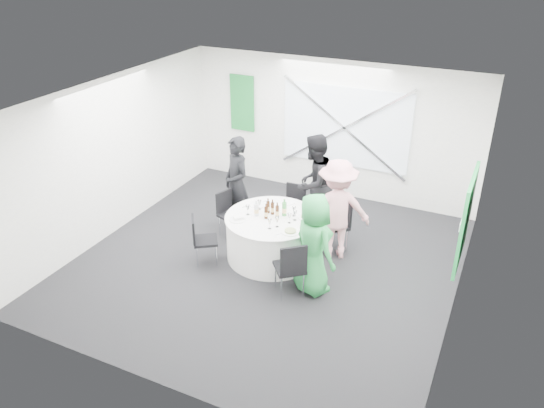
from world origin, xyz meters
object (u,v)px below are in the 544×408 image
at_px(banquet_table, 272,237).
at_px(person_woman_green, 314,244).
at_px(person_man_back_left, 237,183).
at_px(clear_water_bottle, 256,210).
at_px(person_man_back, 314,183).
at_px(person_woman_pink, 337,210).
at_px(chair_front_left, 201,237).
at_px(chair_front_right, 291,265).
at_px(green_water_bottle, 284,209).
at_px(chair_back_right, 340,220).
at_px(chair_back_left, 228,210).
at_px(chair_back, 294,204).

relative_size(banquet_table, person_woman_green, 0.96).
relative_size(person_man_back_left, clear_water_bottle, 6.47).
relative_size(person_man_back, person_woman_pink, 1.04).
relative_size(banquet_table, chair_front_left, 1.85).
relative_size(chair_front_left, person_woman_green, 0.52).
relative_size(person_woman_pink, clear_water_bottle, 6.45).
distance_m(banquet_table, person_man_back, 1.36).
height_order(chair_front_right, person_woman_green, person_woman_green).
bearing_deg(person_woman_green, green_water_bottle, -10.66).
xyz_separation_m(person_man_back_left, person_woman_pink, (1.98, -0.20, -0.00)).
bearing_deg(person_man_back, chair_back_right, 66.62).
xyz_separation_m(chair_back_left, person_woman_pink, (1.99, 0.14, 0.39)).
bearing_deg(chair_front_right, chair_front_left, -46.91).
bearing_deg(banquet_table, clear_water_bottle, -167.26).
bearing_deg(green_water_bottle, person_woman_green, -42.18).
height_order(chair_back_right, green_water_bottle, green_water_bottle).
bearing_deg(person_woman_green, person_man_back, -37.08).
relative_size(banquet_table, person_man_back_left, 0.89).
bearing_deg(person_man_back_left, person_woman_green, 1.03).
relative_size(person_man_back_left, green_water_bottle, 5.88).
bearing_deg(chair_back_right, chair_front_right, -46.04).
relative_size(person_woman_pink, green_water_bottle, 5.86).
bearing_deg(clear_water_bottle, person_man_back, 68.65).
bearing_deg(chair_front_right, person_man_back, -116.67).
bearing_deg(chair_front_right, person_woman_pink, -138.32).
relative_size(chair_back_left, chair_front_left, 0.98).
height_order(chair_back, chair_back_left, chair_back).
distance_m(chair_back_right, chair_front_right, 1.66).
xyz_separation_m(person_man_back, person_woman_pink, (0.70, -0.74, -0.04)).
bearing_deg(chair_back_right, chair_front_left, -92.54).
bearing_deg(person_woman_pink, banquet_table, -0.00).
xyz_separation_m(person_man_back_left, green_water_bottle, (1.20, -0.56, 0.00)).
bearing_deg(person_woman_pink, green_water_bottle, -3.06).
bearing_deg(green_water_bottle, chair_front_right, -60.71).
xyz_separation_m(person_man_back, green_water_bottle, (-0.09, -1.10, -0.03)).
relative_size(chair_back_right, green_water_bottle, 3.10).
height_order(person_man_back_left, green_water_bottle, person_man_back_left).
distance_m(chair_front_left, person_woman_green, 1.97).
height_order(chair_back_right, person_man_back, person_man_back).
height_order(banquet_table, chair_back_right, chair_back_right).
bearing_deg(person_woman_pink, chair_front_right, 53.64).
xyz_separation_m(person_man_back_left, person_man_back, (1.28, 0.54, 0.03)).
bearing_deg(green_water_bottle, chair_back, 103.12).
distance_m(chair_back_left, person_woman_pink, 2.03).
relative_size(person_man_back, person_woman_green, 1.12).
distance_m(banquet_table, clear_water_bottle, 0.55).
relative_size(chair_front_right, chair_front_left, 1.11).
relative_size(person_man_back, green_water_bottle, 6.11).
bearing_deg(chair_back_left, chair_back_right, -59.56).
bearing_deg(chair_front_left, person_man_back, -67.12).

